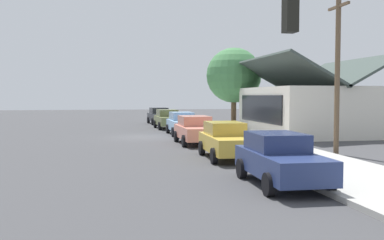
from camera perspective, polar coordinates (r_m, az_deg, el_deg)
ground_plane at (r=29.77m, az=-6.26°, el=-2.21°), size 120.00×120.00×0.00m
sidewalk_curb at (r=30.72m, az=4.21°, el=-1.88°), size 60.00×4.20×0.16m
car_charcoal at (r=43.51m, az=-4.21°, el=0.56°), size 4.54×2.19×1.59m
car_olive at (r=37.29m, az=-3.13°, el=0.14°), size 4.38×2.11×1.59m
car_skyblue at (r=31.45m, az=-1.26°, el=-0.41°), size 4.75×1.97×1.59m
car_coral at (r=25.42m, az=0.46°, el=-1.25°), size 4.54×2.07×1.59m
car_mustard at (r=19.56m, az=4.41°, el=-2.59°), size 4.52×2.04×1.59m
car_navy at (r=14.03m, az=11.24°, el=-4.90°), size 4.43×2.05×1.59m
storefront_building at (r=32.99m, az=14.93°, el=1.42°), size 10.68×7.85×5.50m
shade_tree at (r=38.07m, az=5.39°, el=5.72°), size 4.67×4.67×6.84m
traffic_light_main at (r=9.39m, az=21.16°, el=7.39°), size 0.37×2.79×5.20m
utility_pole_wooden at (r=21.89m, az=18.18°, el=6.04°), size 1.80×0.24×7.50m
fire_hydrant_red at (r=36.25m, az=-0.42°, el=-0.45°), size 0.22×0.22×0.71m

